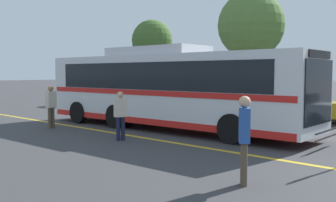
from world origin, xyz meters
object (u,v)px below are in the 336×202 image
transit_bus (168,87)px  pedestrian_1 (244,134)px  tree_0 (251,25)px  pedestrian_2 (51,104)px  parked_car_2 (299,105)px  tree_1 (152,40)px  pedestrian_0 (120,113)px  parked_car_1 (183,99)px  parked_car_0 (122,96)px

transit_bus → pedestrian_1: transit_bus is taller
tree_0 → pedestrian_2: bearing=-97.3°
parked_car_2 → pedestrian_1: pedestrian_1 is taller
pedestrian_2 → tree_1: 16.69m
pedestrian_0 → pedestrian_1: bearing=99.2°
parked_car_2 → pedestrian_2: (-6.54, -9.50, 0.26)m
parked_car_1 → pedestrian_0: pedestrian_0 is taller
pedestrian_0 → tree_0: tree_0 is taller
pedestrian_2 → pedestrian_1: bearing=70.2°
parked_car_2 → pedestrian_0: pedestrian_0 is taller
tree_0 → pedestrian_0: bearing=-77.9°
parked_car_0 → pedestrian_1: bearing=-120.2°
pedestrian_2 → tree_1: size_ratio=0.27×
parked_car_1 → pedestrian_2: bearing=179.6°
parked_car_2 → pedestrian_0: bearing=164.9°
pedestrian_0 → tree_0: 13.96m
pedestrian_1 → tree_1: tree_1 is taller
transit_bus → pedestrian_0: transit_bus is taller
parked_car_1 → parked_car_2: parked_car_1 is taller
parked_car_0 → pedestrian_2: (6.45, -9.33, 0.32)m
pedestrian_0 → parked_car_0: bearing=-104.9°
parked_car_1 → pedestrian_2: pedestrian_2 is taller
parked_car_1 → pedestrian_1: pedestrian_1 is taller
parked_car_0 → parked_car_1: (5.92, -0.25, 0.09)m
transit_bus → tree_0: (-2.09, 9.86, 3.55)m
transit_bus → tree_1: tree_1 is taller
pedestrian_1 → pedestrian_0: bearing=39.0°
parked_car_1 → pedestrian_0: size_ratio=2.90×
pedestrian_2 → parked_car_1: bearing=172.9°
transit_bus → parked_car_2: transit_bus is taller
parked_car_1 → parked_car_2: bearing=-90.2°
pedestrian_1 → pedestrian_2: pedestrian_1 is taller
pedestrian_0 → tree_1: size_ratio=0.25×
pedestrian_1 → tree_1: bearing=15.1°
pedestrian_0 → pedestrian_2: 4.44m
tree_1 → pedestrian_2: bearing=-59.9°
parked_car_0 → pedestrian_0: (10.89, -9.28, 0.25)m
pedestrian_0 → tree_0: bearing=-142.4°
transit_bus → pedestrian_2: 4.96m
pedestrian_2 → pedestrian_0: bearing=80.1°
tree_0 → tree_1: tree_0 is taller
parked_car_0 → pedestrian_1: 20.22m
parked_car_0 → pedestrian_1: size_ratio=2.54×
pedestrian_0 → pedestrian_1: size_ratio=0.91×
parked_car_2 → tree_0: size_ratio=0.61×
parked_car_0 → parked_car_1: size_ratio=0.96×
tree_0 → parked_car_2: bearing=-35.8°
transit_bus → pedestrian_0: bearing=10.1°
parked_car_0 → pedestrian_2: bearing=-142.4°
transit_bus → pedestrian_2: size_ratio=7.08×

